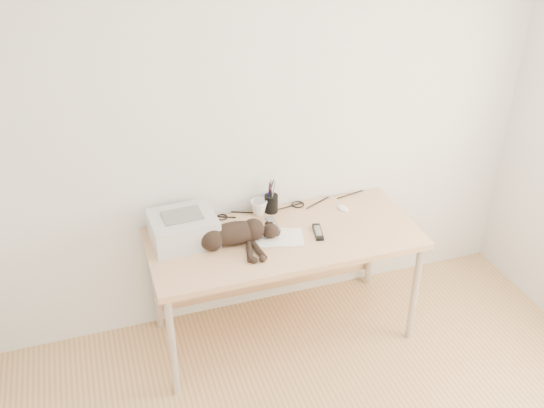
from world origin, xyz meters
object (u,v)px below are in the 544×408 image
object	(u,v)px
mug	(259,208)
mouse	(343,207)
desk	(279,247)
pen_cup	(271,203)
cat	(231,235)
printer	(183,228)

from	to	relation	value
mug	mouse	world-z (taller)	mug
desk	pen_cup	xyz separation A→B (m)	(0.01, 0.20, 0.19)
desk	pen_cup	size ratio (longest dim) A/B	7.34
cat	printer	bearing A→B (deg)	154.25
pen_cup	printer	bearing A→B (deg)	-165.37
printer	pen_cup	xyz separation A→B (m)	(0.58, 0.15, -0.02)
desk	pen_cup	world-z (taller)	pen_cup
desk	mug	size ratio (longest dim) A/B	15.37
mug	desk	bearing A→B (deg)	-70.22
cat	mouse	size ratio (longest dim) A/B	6.36
cat	mug	xyz separation A→B (m)	(0.25, 0.27, -0.01)
printer	mouse	xyz separation A→B (m)	(1.02, 0.04, -0.07)
desk	mouse	bearing A→B (deg)	11.56
printer	pen_cup	bearing A→B (deg)	14.63
mug	pen_cup	distance (m)	0.09
printer	mouse	bearing A→B (deg)	2.32
pen_cup	mouse	xyz separation A→B (m)	(0.44, -0.11, -0.04)
printer	desk	bearing A→B (deg)	-5.15
mug	mouse	size ratio (longest dim) A/B	1.04
pen_cup	cat	bearing A→B (deg)	-139.91
pen_cup	mouse	size ratio (longest dim) A/B	2.18
desk	cat	size ratio (longest dim) A/B	2.51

